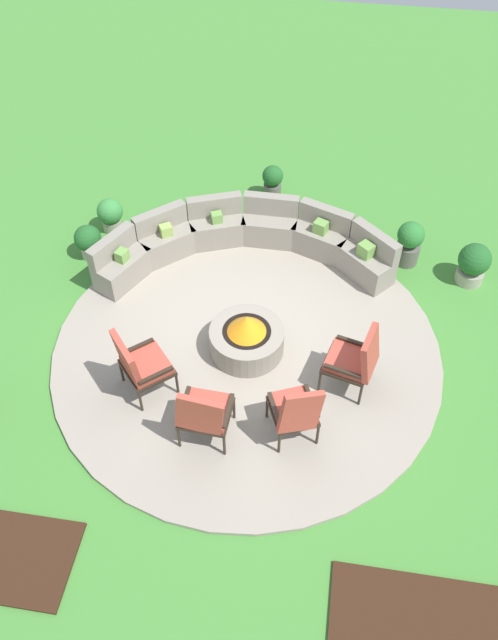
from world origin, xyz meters
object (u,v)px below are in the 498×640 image
(potted_plant_1, at_px, (110,214))
(fire_pit, at_px, (247,337))
(potted_plant_3, at_px, (88,241))
(lounge_chair_back_left, at_px, (296,411))
(lounge_chair_back_right, at_px, (356,359))
(lounge_chair_front_right, at_px, (204,413))
(lounge_chair_front_left, at_px, (139,363))
(potted_plant_4, at_px, (473,263))
(curved_stone_bench, at_px, (244,241))
(potted_plant_2, at_px, (409,242))
(potted_plant_5, at_px, (273,181))

(potted_plant_1, bearing_deg, fire_pit, -40.83)
(potted_plant_3, bearing_deg, lounge_chair_back_left, -38.80)
(lounge_chair_back_right, bearing_deg, lounge_chair_front_right, 136.93)
(lounge_chair_front_left, bearing_deg, potted_plant_4, 81.69)
(lounge_chair_front_right, xyz_separation_m, lounge_chair_back_right, (1.76, 1.12, -0.00))
(curved_stone_bench, xyz_separation_m, lounge_chair_back_left, (1.15, -3.20, 0.24))
(lounge_chair_front_right, height_order, lounge_chair_back_right, lounge_chair_front_right)
(lounge_chair_back_right, relative_size, potted_plant_3, 1.79)
(lounge_chair_back_right, height_order, potted_plant_2, lounge_chair_back_right)
(potted_plant_4, bearing_deg, curved_stone_bench, -179.16)
(potted_plant_2, relative_size, potted_plant_5, 1.19)
(potted_plant_2, relative_size, potted_plant_3, 1.30)
(curved_stone_bench, relative_size, lounge_chair_back_left, 4.18)
(curved_stone_bench, xyz_separation_m, potted_plant_4, (3.51, 0.05, -0.01))
(potted_plant_3, bearing_deg, curved_stone_bench, 7.34)
(lounge_chair_back_right, relative_size, potted_plant_4, 1.51)
(fire_pit, relative_size, potted_plant_5, 1.62)
(fire_pit, height_order, lounge_chair_front_left, lounge_chair_front_left)
(lounge_chair_back_left, distance_m, lounge_chair_back_right, 1.14)
(curved_stone_bench, height_order, lounge_chair_front_right, lounge_chair_front_right)
(fire_pit, relative_size, potted_plant_4, 1.50)
(curved_stone_bench, relative_size, lounge_chair_back_right, 4.34)
(fire_pit, relative_size, potted_plant_1, 1.74)
(potted_plant_3, bearing_deg, fire_pit, -29.66)
(lounge_chair_back_right, xyz_separation_m, potted_plant_1, (-4.11, 2.65, -0.28))
(potted_plant_5, bearing_deg, lounge_chair_front_left, -104.21)
(potted_plant_4, bearing_deg, potted_plant_3, -176.48)
(fire_pit, xyz_separation_m, potted_plant_2, (2.20, 2.24, 0.08))
(potted_plant_2, xyz_separation_m, potted_plant_4, (0.96, -0.29, -0.04))
(curved_stone_bench, distance_m, potted_plant_2, 2.57)
(fire_pit, distance_m, lounge_chair_back_right, 1.55)
(lounge_chair_front_right, bearing_deg, curved_stone_bench, 93.82)
(curved_stone_bench, relative_size, lounge_chair_front_right, 4.26)
(potted_plant_1, height_order, potted_plant_3, potted_plant_1)
(lounge_chair_front_left, bearing_deg, potted_plant_2, 91.18)
(curved_stone_bench, height_order, potted_plant_4, curved_stone_bench)
(curved_stone_bench, distance_m, potted_plant_3, 2.46)
(fire_pit, distance_m, potted_plant_2, 3.15)
(lounge_chair_back_right, distance_m, potted_plant_1, 4.90)
(lounge_chair_front_left, bearing_deg, curved_stone_bench, 121.16)
(potted_plant_4, bearing_deg, potted_plant_1, 176.83)
(lounge_chair_front_left, xyz_separation_m, potted_plant_1, (-1.39, 3.16, -0.29))
(lounge_chair_back_right, xyz_separation_m, potted_plant_5, (-1.59, 3.93, -0.26))
(lounge_chair_front_right, distance_m, potted_plant_2, 4.49)
(potted_plant_5, bearing_deg, potted_plant_2, -29.38)
(potted_plant_4, relative_size, potted_plant_5, 1.08)
(curved_stone_bench, distance_m, lounge_chair_front_left, 2.94)
(curved_stone_bench, distance_m, potted_plant_1, 2.31)
(lounge_chair_front_right, distance_m, potted_plant_3, 3.98)
(potted_plant_3, bearing_deg, potted_plant_1, 77.39)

